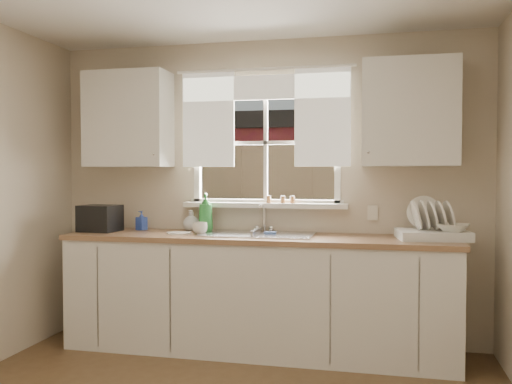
% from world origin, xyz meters
% --- Properties ---
extents(room_walls, '(3.62, 4.02, 2.50)m').
position_xyz_m(room_walls, '(0.00, -0.07, 1.24)').
color(room_walls, beige).
rests_on(room_walls, ground).
extents(window, '(1.38, 0.16, 1.06)m').
position_xyz_m(window, '(0.00, 2.00, 1.49)').
color(window, white).
rests_on(window, room_walls).
extents(curtains, '(1.50, 0.03, 0.81)m').
position_xyz_m(curtains, '(0.00, 1.95, 1.93)').
color(curtains, white).
rests_on(curtains, room_walls).
extents(base_cabinets, '(3.00, 0.62, 0.87)m').
position_xyz_m(base_cabinets, '(0.00, 1.68, 0.43)').
color(base_cabinets, silver).
rests_on(base_cabinets, ground).
extents(countertop, '(3.04, 0.65, 0.04)m').
position_xyz_m(countertop, '(0.00, 1.68, 0.89)').
color(countertop, '#876343').
rests_on(countertop, base_cabinets).
extents(upper_cabinet_left, '(0.70, 0.33, 0.80)m').
position_xyz_m(upper_cabinet_left, '(-1.15, 1.82, 1.85)').
color(upper_cabinet_left, silver).
rests_on(upper_cabinet_left, room_walls).
extents(upper_cabinet_right, '(0.70, 0.33, 0.80)m').
position_xyz_m(upper_cabinet_right, '(1.15, 1.82, 1.85)').
color(upper_cabinet_right, silver).
rests_on(upper_cabinet_right, room_walls).
extents(wall_outlet, '(0.08, 0.01, 0.12)m').
position_xyz_m(wall_outlet, '(0.88, 1.99, 1.08)').
color(wall_outlet, beige).
rests_on(wall_outlet, room_walls).
extents(sill_jars, '(0.24, 0.04, 0.06)m').
position_xyz_m(sill_jars, '(0.15, 1.94, 1.18)').
color(sill_jars, brown).
rests_on(sill_jars, window).
extents(backyard, '(20.00, 10.00, 6.13)m').
position_xyz_m(backyard, '(0.58, 8.42, 3.46)').
color(backyard, '#335421').
rests_on(backyard, ground).
extents(sink, '(0.88, 0.52, 0.40)m').
position_xyz_m(sink, '(0.00, 1.71, 0.84)').
color(sink, '#B7B7BC').
rests_on(sink, countertop).
extents(dish_rack, '(0.54, 0.44, 0.31)m').
position_xyz_m(dish_rack, '(1.31, 1.73, 0.98)').
color(dish_rack, silver).
rests_on(dish_rack, countertop).
extents(bowl, '(0.30, 0.30, 0.05)m').
position_xyz_m(bowl, '(1.45, 1.68, 1.00)').
color(bowl, white).
rests_on(bowl, dish_rack).
extents(soap_bottle_a, '(0.15, 0.15, 0.32)m').
position_xyz_m(soap_bottle_a, '(-0.47, 1.84, 1.07)').
color(soap_bottle_a, '#297E34').
rests_on(soap_bottle_a, countertop).
extents(soap_bottle_b, '(0.09, 0.09, 0.16)m').
position_xyz_m(soap_bottle_b, '(-1.05, 1.86, 0.99)').
color(soap_bottle_b, '#314EB9').
rests_on(soap_bottle_b, countertop).
extents(soap_bottle_c, '(0.18, 0.18, 0.17)m').
position_xyz_m(soap_bottle_c, '(-0.62, 1.89, 1.00)').
color(soap_bottle_c, beige).
rests_on(soap_bottle_c, countertop).
extents(saucer, '(0.20, 0.20, 0.01)m').
position_xyz_m(saucer, '(-0.63, 1.65, 0.92)').
color(saucer, white).
rests_on(saucer, countertop).
extents(cup, '(0.15, 0.15, 0.09)m').
position_xyz_m(cup, '(-0.46, 1.66, 0.96)').
color(cup, beige).
rests_on(cup, countertop).
extents(black_appliance, '(0.32, 0.28, 0.22)m').
position_xyz_m(black_appliance, '(-1.34, 1.68, 1.02)').
color(black_appliance, black).
rests_on(black_appliance, countertop).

